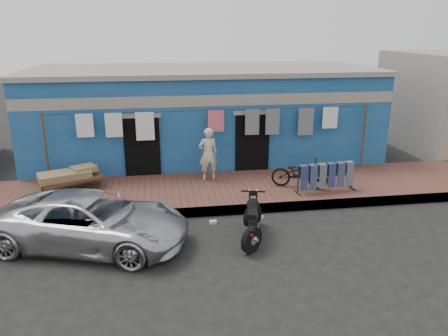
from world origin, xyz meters
TOP-DOWN VIEW (x-y plane):
  - ground at (0.00, 0.00)m, footprint 80.00×80.00m
  - sidewalk at (0.00, 3.00)m, footprint 28.00×3.00m
  - curb at (0.00, 1.55)m, footprint 28.00×0.10m
  - building at (-0.00, 6.99)m, footprint 12.20×5.20m
  - clothesline at (0.10, 4.25)m, footprint 10.06×0.06m
  - car at (-3.23, 0.31)m, footprint 4.80×3.25m
  - seated_person at (-0.22, 3.74)m, footprint 0.63×0.47m
  - bicycle at (2.31, 2.61)m, footprint 1.70×1.17m
  - motorcycle at (0.37, 0.08)m, footprint 1.29×1.86m
  - charpoy at (-4.20, 3.48)m, footprint 2.35×2.07m
  - jeans_rack at (2.95, 2.21)m, footprint 1.85×0.71m
  - litter_a at (-0.42, 1.06)m, footprint 0.18×0.15m
  - litter_b at (0.82, 1.18)m, footprint 0.18×0.17m
  - litter_c at (0.44, 0.73)m, footprint 0.19×0.22m

SIDE VIEW (x-z plane):
  - ground at x=0.00m, z-range 0.00..0.00m
  - litter_b at x=0.82m, z-range 0.00..0.07m
  - litter_a at x=-0.42m, z-range 0.00..0.08m
  - litter_c at x=0.44m, z-range 0.00..0.08m
  - sidewalk at x=0.00m, z-range 0.00..0.25m
  - curb at x=0.00m, z-range 0.00..0.25m
  - motorcycle at x=0.37m, z-range 0.00..1.04m
  - charpoy at x=-4.20m, z-range 0.25..0.85m
  - car at x=-3.23m, z-range 0.00..1.24m
  - jeans_rack at x=2.95m, z-range 0.25..1.10m
  - bicycle at x=2.31m, z-range 0.25..1.29m
  - seated_person at x=-0.22m, z-range 0.25..1.87m
  - building at x=0.00m, z-range 0.01..3.37m
  - clothesline at x=0.10m, z-range 0.75..2.85m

